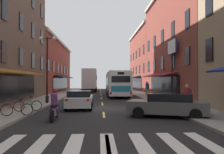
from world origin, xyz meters
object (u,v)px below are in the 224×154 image
at_px(box_truck, 90,80).
at_px(bicycle_near, 28,105).
at_px(sedan_mid, 80,99).
at_px(billboard_sign, 172,55).
at_px(bicycle_mid, 17,109).
at_px(pedestrian_far, 147,88).
at_px(pedestrian_near, 187,96).
at_px(sedan_near, 168,105).
at_px(motorcycle_rider, 55,107).
at_px(street_lamp_twin, 47,66).
at_px(transit_bus, 117,83).
at_px(pedestrian_mid, 148,89).
at_px(sedan_far, 92,87).

relative_size(box_truck, bicycle_near, 4.60).
bearing_deg(sedan_mid, box_truck, 90.52).
height_order(billboard_sign, bicycle_mid, billboard_sign).
bearing_deg(billboard_sign, pedestrian_far, 96.15).
xyz_separation_m(box_truck, pedestrian_near, (7.51, -26.92, -1.06)).
relative_size(sedan_near, sedan_mid, 1.11).
relative_size(box_truck, motorcycle_rider, 3.72).
bearing_deg(street_lamp_twin, pedestrian_far, 44.24).
height_order(box_truck, motorcycle_rider, box_truck).
bearing_deg(transit_bus, pedestrian_near, -77.45).
distance_m(sedan_mid, bicycle_mid, 5.28).
relative_size(pedestrian_near, street_lamp_twin, 0.29).
relative_size(transit_bus, sedan_mid, 2.69).
bearing_deg(motorcycle_rider, pedestrian_mid, 63.30).
height_order(bicycle_mid, pedestrian_mid, pedestrian_mid).
distance_m(transit_bus, pedestrian_mid, 4.20).
relative_size(sedan_mid, bicycle_mid, 2.53).
bearing_deg(sedan_far, transit_bus, -78.70).
relative_size(pedestrian_mid, street_lamp_twin, 0.30).
bearing_deg(pedestrian_far, motorcycle_rider, 21.31).
distance_m(billboard_sign, box_truck, 21.27).
distance_m(transit_bus, sedan_near, 17.98).
distance_m(sedan_far, pedestrian_mid, 22.49).
xyz_separation_m(sedan_mid, sedan_far, (-0.11, 33.01, 0.04)).
bearing_deg(transit_bus, billboard_sign, -57.88).
bearing_deg(box_truck, bicycle_mid, -95.70).
height_order(sedan_near, pedestrian_near, pedestrian_near).
xyz_separation_m(sedan_mid, bicycle_mid, (-3.12, -4.26, -0.19)).
xyz_separation_m(bicycle_near, pedestrian_mid, (10.67, 14.28, 0.52)).
bearing_deg(billboard_sign, pedestrian_near, -100.64).
distance_m(box_truck, bicycle_near, 27.32).
bearing_deg(bicycle_near, sedan_mid, 37.90).
distance_m(pedestrian_near, pedestrian_mid, 14.08).
xyz_separation_m(bicycle_mid, pedestrian_far, (10.99, 18.07, 0.56)).
relative_size(motorcycle_rider, street_lamp_twin, 0.36).
bearing_deg(street_lamp_twin, sedan_far, 84.30).
distance_m(transit_bus, sedan_mid, 14.09).
height_order(pedestrian_near, street_lamp_twin, street_lamp_twin).
height_order(sedan_near, sedan_mid, sedan_near).
xyz_separation_m(box_truck, sedan_far, (0.11, 8.29, -1.36)).
xyz_separation_m(bicycle_mid, pedestrian_near, (10.40, 2.06, 0.53)).
bearing_deg(billboard_sign, sedan_mid, -147.31).
bearing_deg(transit_bus, sedan_far, 101.30).
xyz_separation_m(box_truck, sedan_near, (5.55, -29.08, -1.39)).
bearing_deg(sedan_mid, bicycle_near, -142.10).
bearing_deg(transit_bus, sedan_mid, -105.62).
relative_size(billboard_sign, pedestrian_near, 3.61).
bearing_deg(sedan_near, bicycle_near, 166.94).
bearing_deg(pedestrian_far, bicycle_mid, 15.03).
xyz_separation_m(box_truck, bicycle_mid, (-2.89, -28.99, -1.58)).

